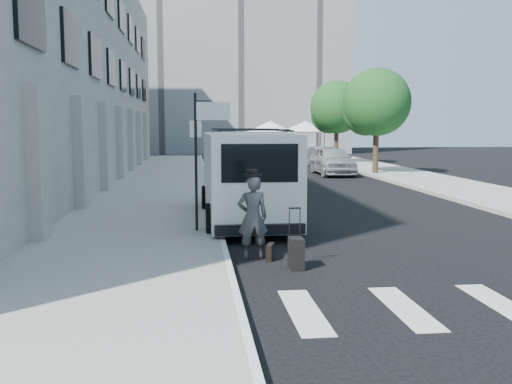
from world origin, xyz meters
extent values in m
plane|color=black|center=(0.00, 0.00, 0.00)|extent=(120.00, 120.00, 0.00)
cube|color=gray|center=(-4.25, 16.00, 0.07)|extent=(4.50, 48.00, 0.15)
cube|color=gray|center=(9.00, 20.00, 0.07)|extent=(4.00, 56.00, 0.15)
cube|color=gray|center=(-11.50, 18.00, 6.00)|extent=(10.00, 44.00, 12.00)
cube|color=slate|center=(2.00, 50.00, 12.50)|extent=(22.00, 12.00, 25.00)
cylinder|color=black|center=(-2.60, 3.20, 1.90)|extent=(0.07, 0.07, 3.50)
cube|color=white|center=(-2.60, 3.22, 2.75)|extent=(0.30, 0.03, 0.42)
cube|color=white|center=(-2.15, 3.20, 3.20)|extent=(0.85, 0.06, 0.45)
cylinder|color=black|center=(7.60, 20.00, 1.40)|extent=(0.32, 0.32, 2.80)
sphere|color=#194716|center=(7.60, 20.00, 4.13)|extent=(3.80, 3.80, 3.80)
sphere|color=#194716|center=(7.20, 20.60, 3.56)|extent=(2.66, 2.66, 2.66)
cylinder|color=black|center=(7.60, 29.00, 1.40)|extent=(0.32, 0.32, 2.80)
sphere|color=#194716|center=(7.60, 29.00, 4.13)|extent=(3.80, 3.80, 3.80)
sphere|color=#194716|center=(7.20, 29.60, 3.56)|extent=(2.66, 2.66, 2.66)
cylinder|color=black|center=(2.60, 36.60, 1.10)|extent=(0.06, 0.06, 2.20)
cylinder|color=black|center=(5.40, 36.60, 1.10)|extent=(0.06, 0.06, 2.20)
cylinder|color=black|center=(2.60, 39.40, 1.10)|extent=(0.06, 0.06, 2.20)
cylinder|color=black|center=(5.40, 39.40, 1.10)|extent=(0.06, 0.06, 2.20)
cube|color=white|center=(4.00, 38.00, 2.25)|extent=(3.00, 3.00, 0.12)
cone|color=white|center=(4.00, 38.00, 2.75)|extent=(4.00, 4.00, 0.90)
cylinder|color=black|center=(5.80, 37.10, 1.10)|extent=(0.06, 0.06, 2.20)
cylinder|color=black|center=(8.60, 37.10, 1.10)|extent=(0.06, 0.06, 2.20)
cylinder|color=black|center=(5.80, 39.90, 1.10)|extent=(0.06, 0.06, 2.20)
cylinder|color=black|center=(8.60, 39.90, 1.10)|extent=(0.06, 0.06, 2.20)
cube|color=white|center=(7.20, 38.50, 2.25)|extent=(3.00, 3.00, 0.12)
cone|color=white|center=(7.20, 38.50, 2.75)|extent=(4.00, 4.00, 0.90)
imported|color=#3C3C3F|center=(-1.42, 0.57, 0.90)|extent=(0.69, 0.49, 1.80)
cube|color=black|center=(-1.07, 0.42, 0.17)|extent=(0.24, 0.46, 0.34)
cube|color=black|center=(-0.66, -0.41, 0.31)|extent=(0.27, 0.44, 0.63)
cylinder|color=black|center=(-0.77, -0.21, 0.90)|extent=(0.02, 0.02, 0.60)
cylinder|color=black|center=(-0.55, -0.21, 0.90)|extent=(0.02, 0.02, 0.60)
cube|color=black|center=(-0.66, -0.21, 1.19)|extent=(0.24, 0.03, 0.03)
cube|color=white|center=(-1.13, 5.14, 1.40)|extent=(2.36, 6.22, 2.41)
cube|color=white|center=(-1.17, 8.53, 0.86)|extent=(2.19, 1.06, 1.26)
cube|color=black|center=(-1.10, 2.07, 1.95)|extent=(1.84, 0.11, 0.92)
cylinder|color=black|center=(-2.25, 7.31, 0.44)|extent=(0.33, 0.88, 0.87)
cylinder|color=black|center=(-0.07, 7.33, 0.44)|extent=(0.33, 0.88, 0.87)
cylinder|color=black|center=(-2.20, 3.07, 0.44)|extent=(0.33, 0.88, 0.87)
cylinder|color=black|center=(-0.02, 3.09, 0.44)|extent=(0.33, 0.88, 0.87)
imported|color=#A2A5AA|center=(5.25, 20.58, 0.83)|extent=(1.96, 4.87, 1.66)
imported|color=#57595E|center=(6.16, 26.65, 0.69)|extent=(1.94, 4.32, 1.38)
imported|color=#AEB0B7|center=(5.00, 33.64, 0.71)|extent=(2.42, 5.05, 1.42)
camera|label=1|loc=(-2.66, -11.34, 2.85)|focal=40.00mm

